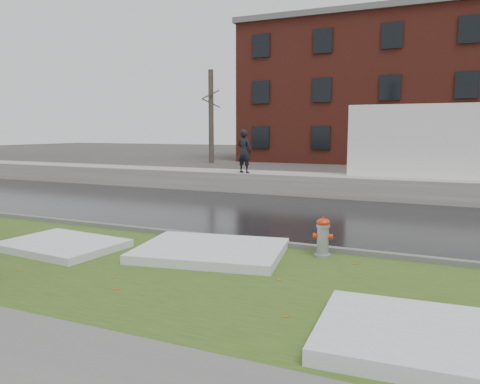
% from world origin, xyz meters
% --- Properties ---
extents(ground, '(120.00, 120.00, 0.00)m').
position_xyz_m(ground, '(0.00, 0.00, 0.00)').
color(ground, '#47423D').
rests_on(ground, ground).
extents(verge, '(60.00, 4.50, 0.04)m').
position_xyz_m(verge, '(0.00, -1.25, 0.02)').
color(verge, '#2E4B19').
rests_on(verge, ground).
extents(road, '(60.00, 7.00, 0.03)m').
position_xyz_m(road, '(0.00, 4.50, 0.01)').
color(road, black).
rests_on(road, ground).
extents(parking_lot, '(60.00, 9.00, 0.03)m').
position_xyz_m(parking_lot, '(0.00, 13.00, 0.01)').
color(parking_lot, slate).
rests_on(parking_lot, ground).
extents(curb, '(60.00, 0.15, 0.14)m').
position_xyz_m(curb, '(0.00, 1.00, 0.07)').
color(curb, slate).
rests_on(curb, ground).
extents(snowbank, '(60.00, 1.60, 0.75)m').
position_xyz_m(snowbank, '(0.00, 8.70, 0.38)').
color(snowbank, '#B0AAA1').
rests_on(snowbank, ground).
extents(brick_building, '(26.00, 12.00, 10.00)m').
position_xyz_m(brick_building, '(2.00, 30.00, 5.00)').
color(brick_building, maroon).
rests_on(brick_building, ground).
extents(bg_tree_left, '(1.40, 1.62, 6.50)m').
position_xyz_m(bg_tree_left, '(-12.00, 22.00, 3.33)').
color(bg_tree_left, brown).
rests_on(bg_tree_left, ground).
extents(bg_tree_center, '(1.40, 1.62, 6.50)m').
position_xyz_m(bg_tree_center, '(-6.00, 26.00, 3.33)').
color(bg_tree_center, brown).
rests_on(bg_tree_center, ground).
extents(fire_hydrant, '(0.37, 0.33, 0.74)m').
position_xyz_m(fire_hydrant, '(1.55, 0.60, 0.43)').
color(fire_hydrant, '#979A9E').
rests_on(fire_hydrant, verge).
extents(box_truck, '(9.54, 2.43, 3.18)m').
position_xyz_m(box_truck, '(3.76, 10.00, 1.68)').
color(box_truck, black).
rests_on(box_truck, ground).
extents(worker, '(0.65, 0.50, 1.59)m').
position_xyz_m(worker, '(-3.38, 8.26, 1.55)').
color(worker, black).
rests_on(worker, snowbank).
extents(snow_patch_near, '(2.91, 2.42, 0.16)m').
position_xyz_m(snow_patch_near, '(-0.36, -0.10, 0.12)').
color(snow_patch_near, silver).
rests_on(snow_patch_near, verge).
extents(snow_patch_far, '(2.33, 1.78, 0.14)m').
position_xyz_m(snow_patch_far, '(-3.20, -0.88, 0.11)').
color(snow_patch_far, silver).
rests_on(snow_patch_far, verge).
extents(snow_patch_side, '(2.90, 1.96, 0.18)m').
position_xyz_m(snow_patch_side, '(3.72, -2.40, 0.13)').
color(snow_patch_side, silver).
rests_on(snow_patch_side, verge).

